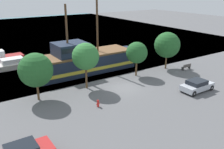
{
  "coord_description": "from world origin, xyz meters",
  "views": [
    {
      "loc": [
        -16.68,
        -22.22,
        11.46
      ],
      "look_at": [
        -0.45,
        2.0,
        1.2
      ],
      "focal_mm": 40.0,
      "sensor_mm": 36.0,
      "label": 1
    }
  ],
  "objects": [
    {
      "name": "tree_row_midwest",
      "position": [
        3.96,
        2.68,
        3.2
      ],
      "size": [
        2.86,
        2.86,
        4.64
      ],
      "color": "brown",
      "rests_on": "ground_plane"
    },
    {
      "name": "fire_hydrant",
      "position": [
        -5.19,
        -2.54,
        0.41
      ],
      "size": [
        0.42,
        0.25,
        0.76
      ],
      "color": "red",
      "rests_on": "ground_plane"
    },
    {
      "name": "ground_plane",
      "position": [
        0.0,
        0.0,
        0.0
      ],
      "size": [
        160.0,
        160.0,
        0.0
      ],
      "primitive_type": "plane",
      "color": "#5B5B5E"
    },
    {
      "name": "water_surface",
      "position": [
        0.0,
        44.0,
        0.0
      ],
      "size": [
        80.0,
        80.0,
        0.0
      ],
      "primitive_type": "plane",
      "color": "teal",
      "rests_on": "ground"
    },
    {
      "name": "pirate_ship",
      "position": [
        -1.03,
        8.26,
        1.63
      ],
      "size": [
        15.61,
        4.8,
        10.63
      ],
      "color": "#192338",
      "rests_on": "water_surface"
    },
    {
      "name": "bench_promenade_east",
      "position": [
        11.73,
        0.59,
        0.43
      ],
      "size": [
        1.56,
        0.45,
        0.85
      ],
      "color": "#4C4742",
      "rests_on": "ground_plane"
    },
    {
      "name": "parked_car_curb_front",
      "position": [
        6.43,
        -5.43,
        0.68
      ],
      "size": [
        4.04,
        1.91,
        1.34
      ],
      "color": "#B7BCC6",
      "rests_on": "ground_plane"
    },
    {
      "name": "moored_boat_outer",
      "position": [
        -8.76,
        15.58,
        0.56
      ],
      "size": [
        7.75,
        2.46,
        1.5
      ],
      "color": "#B7B2A8",
      "rests_on": "water_surface"
    },
    {
      "name": "tree_row_west",
      "position": [
        9.62,
        2.7,
        3.54
      ],
      "size": [
        3.71,
        3.71,
        5.4
      ],
      "color": "brown",
      "rests_on": "ground_plane"
    },
    {
      "name": "tree_row_mideast",
      "position": [
        -3.77,
        2.52,
        3.89
      ],
      "size": [
        3.16,
        3.16,
        5.48
      ],
      "color": "brown",
      "rests_on": "ground_plane"
    },
    {
      "name": "tree_row_east",
      "position": [
        -9.63,
        2.49,
        3.34
      ],
      "size": [
        3.59,
        3.59,
        5.14
      ],
      "color": "brown",
      "rests_on": "ground_plane"
    }
  ]
}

